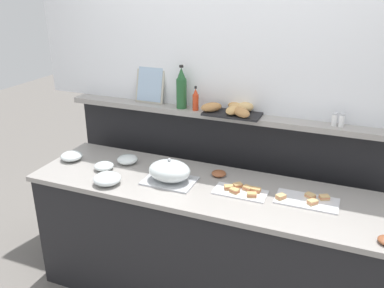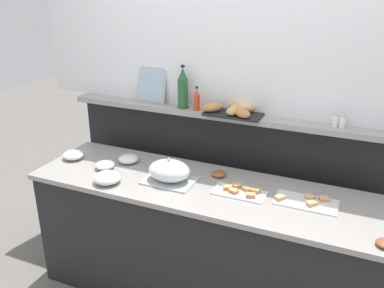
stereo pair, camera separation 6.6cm
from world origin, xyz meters
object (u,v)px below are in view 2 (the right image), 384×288
(glass_bowl_small, at_px, (73,155))
(glass_bowl_extra, at_px, (107,178))
(glass_bowl_medium, at_px, (105,165))
(framed_picture, at_px, (152,84))
(pepper_shaker, at_px, (343,121))
(salt_shaker, at_px, (335,120))
(serving_cloche, at_px, (169,171))
(bread_basket, at_px, (235,109))
(condiment_bowl_teal, at_px, (219,174))
(sandwich_platter_front, at_px, (240,192))
(hot_sauce_bottle, at_px, (197,100))
(sandwich_platter_side, at_px, (306,202))
(glass_bowl_large, at_px, (129,159))
(wine_bottle_green, at_px, (183,89))

(glass_bowl_small, relative_size, glass_bowl_extra, 0.87)
(glass_bowl_medium, height_order, framed_picture, framed_picture)
(pepper_shaker, bearing_deg, salt_shaker, 180.00)
(serving_cloche, xyz_separation_m, bread_basket, (0.29, 0.47, 0.33))
(glass_bowl_medium, distance_m, condiment_bowl_teal, 0.81)
(sandwich_platter_front, xyz_separation_m, glass_bowl_extra, (-0.85, -0.21, 0.02))
(sandwich_platter_front, xyz_separation_m, glass_bowl_small, (-1.31, 0.01, 0.02))
(condiment_bowl_teal, distance_m, hot_sauce_bottle, 0.56)
(sandwich_platter_side, bearing_deg, salt_shaker, 78.66)
(serving_cloche, height_order, framed_picture, framed_picture)
(glass_bowl_large, xyz_separation_m, hot_sauce_bottle, (0.42, 0.30, 0.42))
(bread_basket, bearing_deg, glass_bowl_large, -155.77)
(glass_bowl_medium, relative_size, glass_bowl_extra, 0.75)
(glass_bowl_small, bearing_deg, sandwich_platter_front, -0.66)
(sandwich_platter_front, height_order, glass_bowl_extra, glass_bowl_extra)
(glass_bowl_large, bearing_deg, bread_basket, 24.23)
(serving_cloche, xyz_separation_m, glass_bowl_medium, (-0.51, -0.01, -0.05))
(glass_bowl_medium, distance_m, salt_shaker, 1.59)
(glass_bowl_large, height_order, glass_bowl_medium, glass_bowl_large)
(glass_bowl_large, distance_m, framed_picture, 0.60)
(hot_sauce_bottle, distance_m, salt_shaker, 0.96)
(sandwich_platter_side, height_order, condiment_bowl_teal, same)
(sandwich_platter_front, xyz_separation_m, sandwich_platter_side, (0.40, 0.04, -0.00))
(serving_cloche, bearing_deg, glass_bowl_small, 176.83)
(glass_bowl_large, bearing_deg, sandwich_platter_front, -7.83)
(sandwich_platter_front, relative_size, serving_cloche, 0.98)
(salt_shaker, distance_m, framed_picture, 1.36)
(condiment_bowl_teal, xyz_separation_m, framed_picture, (-0.67, 0.30, 0.49))
(glass_bowl_medium, bearing_deg, salt_shaker, 18.05)
(pepper_shaker, height_order, bread_basket, pepper_shaker)
(hot_sauce_bottle, height_order, salt_shaker, hot_sauce_bottle)
(glass_bowl_extra, height_order, wine_bottle_green, wine_bottle_green)
(glass_bowl_extra, bearing_deg, framed_picture, 92.01)
(glass_bowl_large, height_order, glass_bowl_extra, glass_bowl_extra)
(condiment_bowl_teal, bearing_deg, glass_bowl_extra, -148.88)
(glass_bowl_small, xyz_separation_m, bread_basket, (1.11, 0.42, 0.38))
(glass_bowl_large, xyz_separation_m, glass_bowl_small, (-0.41, -0.11, 0.00))
(glass_bowl_large, height_order, bread_basket, bread_basket)
(hot_sauce_bottle, relative_size, wine_bottle_green, 0.56)
(glass_bowl_medium, bearing_deg, sandwich_platter_side, 3.33)
(glass_bowl_small, height_order, glass_bowl_extra, glass_bowl_extra)
(sandwich_platter_front, height_order, glass_bowl_small, glass_bowl_small)
(sandwich_platter_front, relative_size, hot_sauce_bottle, 1.90)
(wine_bottle_green, bearing_deg, bread_basket, 0.72)
(bread_basket, xyz_separation_m, framed_picture, (-0.68, 0.04, 0.11))
(glass_bowl_small, distance_m, glass_bowl_extra, 0.51)
(framed_picture, bearing_deg, condiment_bowl_teal, -24.57)
(wine_bottle_green, height_order, bread_basket, wine_bottle_green)
(hot_sauce_bottle, bearing_deg, sandwich_platter_side, -23.15)
(sandwich_platter_front, bearing_deg, glass_bowl_large, 172.17)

